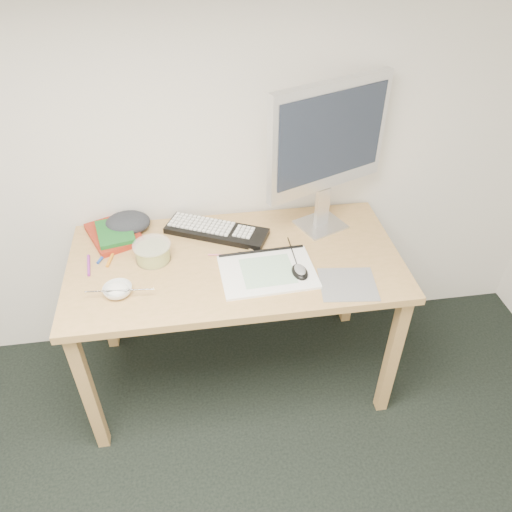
{
  "coord_description": "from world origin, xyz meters",
  "views": [
    {
      "loc": [
        0.01,
        -0.21,
        2.07
      ],
      "look_at": [
        0.25,
        1.34,
        0.83
      ],
      "focal_mm": 35.0,
      "sensor_mm": 36.0,
      "label": 1
    }
  ],
  "objects_px": {
    "desk": "(236,274)",
    "sketchpad": "(268,272)",
    "keyboard": "(217,231)",
    "monitor": "(329,141)",
    "rice_bowl": "(118,291)"
  },
  "relations": [
    {
      "from": "desk",
      "to": "sketchpad",
      "type": "distance_m",
      "value": 0.19
    },
    {
      "from": "desk",
      "to": "keyboard",
      "type": "distance_m",
      "value": 0.23
    },
    {
      "from": "sketchpad",
      "to": "keyboard",
      "type": "xyz_separation_m",
      "value": [
        -0.18,
        0.31,
        0.01
      ]
    },
    {
      "from": "sketchpad",
      "to": "monitor",
      "type": "bearing_deg",
      "value": 42.55
    },
    {
      "from": "monitor",
      "to": "rice_bowl",
      "type": "relative_size",
      "value": 5.98
    },
    {
      "from": "sketchpad",
      "to": "desk",
      "type": "bearing_deg",
      "value": 134.94
    },
    {
      "from": "desk",
      "to": "rice_bowl",
      "type": "height_order",
      "value": "rice_bowl"
    },
    {
      "from": "sketchpad",
      "to": "monitor",
      "type": "height_order",
      "value": "monitor"
    },
    {
      "from": "desk",
      "to": "rice_bowl",
      "type": "bearing_deg",
      "value": -162.47
    },
    {
      "from": "rice_bowl",
      "to": "keyboard",
      "type": "bearing_deg",
      "value": 39.99
    },
    {
      "from": "keyboard",
      "to": "sketchpad",
      "type": "bearing_deg",
      "value": -33.44
    },
    {
      "from": "desk",
      "to": "rice_bowl",
      "type": "distance_m",
      "value": 0.51
    },
    {
      "from": "sketchpad",
      "to": "keyboard",
      "type": "bearing_deg",
      "value": 118.04
    },
    {
      "from": "rice_bowl",
      "to": "desk",
      "type": "bearing_deg",
      "value": 17.53
    },
    {
      "from": "monitor",
      "to": "rice_bowl",
      "type": "bearing_deg",
      "value": 178.08
    }
  ]
}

